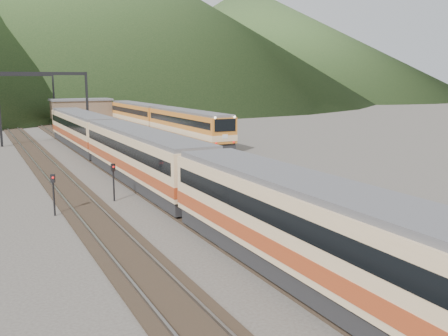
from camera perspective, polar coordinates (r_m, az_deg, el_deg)
track_main at (r=45.36m, az=-13.45°, el=0.80°), size 2.60×200.00×0.23m
track_far at (r=44.49m, az=-19.71°, el=0.29°), size 2.60×200.00×0.23m
track_second at (r=49.27m, az=-0.35°, el=1.80°), size 2.60×200.00×0.23m
platform at (r=45.04m, az=-5.93°, el=1.51°), size 8.00×100.00×1.00m
gantry_near at (r=59.08m, az=-19.88°, el=7.97°), size 9.55×0.25×8.00m
gantry_far at (r=83.93m, az=-22.09°, el=8.31°), size 9.55×0.25×8.00m
station_shed at (r=83.25m, az=-16.00°, el=6.57°), size 9.40×4.40×3.10m
hill_b at (r=238.96m, az=-17.83°, el=16.99°), size 220.00×220.00×75.00m
hill_c at (r=245.79m, az=2.50°, el=14.32°), size 160.00×160.00×50.00m
main_train at (r=34.88m, az=-9.42°, el=1.46°), size 2.97×60.82×3.62m
second_train at (r=65.33m, az=-7.38°, el=5.40°), size 2.73×37.26×3.34m
short_signal_b at (r=30.42m, az=-12.52°, el=-1.02°), size 0.26×0.23×2.27m
short_signal_c at (r=28.00m, az=-18.92°, el=-2.30°), size 0.26×0.23×2.27m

